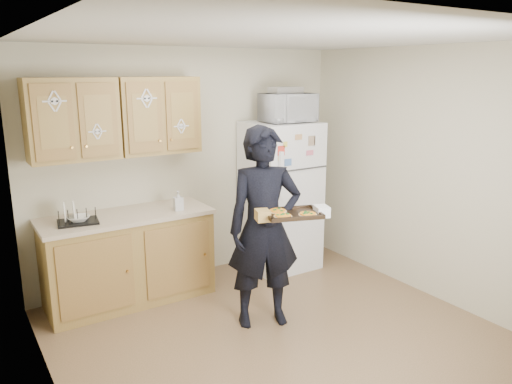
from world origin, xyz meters
TOP-DOWN VIEW (x-y plane):
  - floor at (0.00, 0.00)m, footprint 3.60×3.60m
  - ceiling at (0.00, 0.00)m, footprint 3.60×3.60m
  - wall_back at (0.00, 1.80)m, footprint 3.60×0.04m
  - wall_front at (0.00, -1.80)m, footprint 3.60×0.04m
  - wall_left at (-1.80, 0.00)m, footprint 0.04×3.60m
  - wall_right at (1.80, 0.00)m, footprint 0.04×3.60m
  - refrigerator at (0.95, 1.43)m, footprint 0.75×0.70m
  - base_cabinet at (-0.85, 1.48)m, footprint 1.60×0.60m
  - countertop at (-0.85, 1.48)m, footprint 1.64×0.64m
  - upper_cab_left at (-1.25, 1.61)m, footprint 0.80×0.33m
  - upper_cab_right at (-0.43, 1.61)m, footprint 0.80×0.33m
  - cereal_box at (1.47, 1.67)m, footprint 0.20×0.07m
  - person at (0.04, 0.39)m, footprint 0.76×0.62m
  - baking_tray at (0.13, 0.10)m, footprint 0.54×0.47m
  - pizza_front_left at (0.01, 0.06)m, footprint 0.15×0.15m
  - pizza_front_right at (0.21, -0.01)m, footprint 0.15×0.15m
  - pizza_back_left at (0.06, 0.21)m, footprint 0.15×0.15m
  - microwave at (1.00, 1.38)m, footprint 0.58×0.41m
  - foil_pan at (0.99, 1.41)m, footprint 0.35×0.27m
  - dish_rack at (-1.31, 1.44)m, footprint 0.39×0.32m
  - bowl at (-1.31, 1.44)m, footprint 0.24×0.24m
  - soap_bottle at (-0.36, 1.34)m, footprint 0.10×0.10m

SIDE VIEW (x-z plane):
  - floor at x=0.00m, z-range 0.00..0.00m
  - cereal_box at x=1.47m, z-range 0.00..0.32m
  - base_cabinet at x=-0.85m, z-range 0.00..0.86m
  - refrigerator at x=0.95m, z-range 0.00..1.70m
  - countertop at x=-0.85m, z-range 0.86..0.90m
  - person at x=0.04m, z-range 0.00..1.81m
  - bowl at x=-1.31m, z-range 0.92..0.97m
  - dish_rack at x=-1.31m, z-range 0.90..1.04m
  - soap_bottle at x=-0.36m, z-range 0.90..1.09m
  - baking_tray at x=0.13m, z-range 1.06..1.11m
  - pizza_front_left at x=0.01m, z-range 1.09..1.11m
  - pizza_front_right at x=0.21m, z-range 1.09..1.11m
  - pizza_back_left at x=0.06m, z-range 1.09..1.11m
  - wall_back at x=0.00m, z-range 0.00..2.50m
  - wall_front at x=0.00m, z-range 0.00..2.50m
  - wall_left at x=-1.80m, z-range 0.00..2.50m
  - wall_right at x=1.80m, z-range 0.00..2.50m
  - upper_cab_left at x=-1.25m, z-range 1.45..2.20m
  - upper_cab_right at x=-0.43m, z-range 1.45..2.20m
  - microwave at x=1.00m, z-range 1.70..2.01m
  - foil_pan at x=0.99m, z-range 2.01..2.08m
  - ceiling at x=0.00m, z-range 2.50..2.50m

